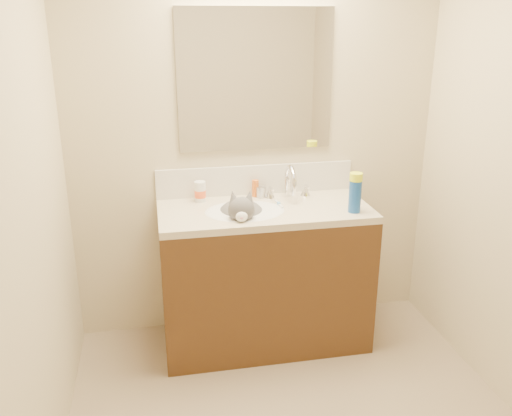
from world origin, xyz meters
name	(u,v)px	position (x,y,z in m)	size (l,w,h in m)	color
room_shell	(322,132)	(0.00, 0.00, 1.49)	(2.24, 2.54, 2.52)	#C2B190
vanity_cabinet	(264,279)	(0.00, 0.97, 0.41)	(1.20, 0.55, 0.82)	#432812
counter_slab	(265,211)	(0.00, 0.97, 0.84)	(1.20, 0.55, 0.04)	beige
basin	(245,223)	(-0.12, 0.94, 0.79)	(0.45, 0.36, 0.14)	white
faucet	(290,185)	(0.18, 1.11, 0.95)	(0.28, 0.20, 0.21)	silver
cat	(242,217)	(-0.14, 0.95, 0.83)	(0.32, 0.40, 0.31)	#4F4C4F
backsplash	(256,180)	(0.00, 1.24, 0.95)	(1.20, 0.02, 0.18)	silver
mirror	(256,81)	(0.00, 1.24, 1.54)	(0.90, 0.02, 0.80)	white
pill_bottle	(200,192)	(-0.35, 1.16, 0.92)	(0.07, 0.07, 0.12)	silver
pill_label	(200,194)	(-0.35, 1.16, 0.91)	(0.07, 0.07, 0.04)	#FE5D2A
silver_jar	(261,192)	(0.02, 1.16, 0.89)	(0.06, 0.06, 0.06)	#B7B7BC
amber_bottle	(255,188)	(-0.01, 1.19, 0.91)	(0.04, 0.04, 0.10)	#D66019
toothbrush	(279,204)	(0.09, 1.01, 0.86)	(0.01, 0.13, 0.01)	silver
toothbrush_head	(279,203)	(0.09, 1.01, 0.87)	(0.01, 0.03, 0.01)	#63A1D4
spray_can	(355,196)	(0.47, 0.81, 0.95)	(0.07, 0.07, 0.19)	#16479D
spray_cap	(356,177)	(0.47, 0.81, 1.06)	(0.07, 0.07, 0.04)	#D9EB18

